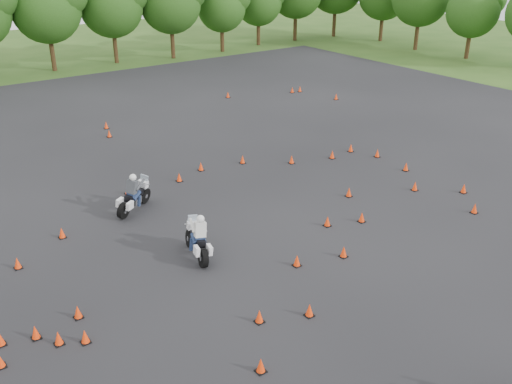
# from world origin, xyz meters

# --- Properties ---
(ground) EXTENTS (140.00, 140.00, 0.00)m
(ground) POSITION_xyz_m (0.00, 0.00, 0.00)
(ground) COLOR #2D5119
(ground) RESTS_ON ground
(asphalt_pad) EXTENTS (62.00, 62.00, 0.00)m
(asphalt_pad) POSITION_xyz_m (0.00, 6.00, 0.01)
(asphalt_pad) COLOR black
(asphalt_pad) RESTS_ON ground
(treeline) EXTENTS (87.23, 32.40, 10.88)m
(treeline) POSITION_xyz_m (3.70, 34.69, 4.67)
(treeline) COLOR #234914
(treeline) RESTS_ON ground
(traffic_cones) EXTENTS (36.42, 33.52, 0.45)m
(traffic_cones) POSITION_xyz_m (0.30, 5.04, 0.23)
(traffic_cones) COLOR #FF3A0A
(traffic_cones) RESTS_ON asphalt_pad
(rider_grey) EXTENTS (2.55, 2.00, 1.95)m
(rider_grey) POSITION_xyz_m (-4.26, 7.82, 0.98)
(rider_grey) COLOR #3C3F43
(rider_grey) RESTS_ON ground
(rider_white) EXTENTS (1.29, 2.55, 1.89)m
(rider_white) POSITION_xyz_m (-4.06, 2.48, 0.95)
(rider_white) COLOR silver
(rider_white) RESTS_ON ground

